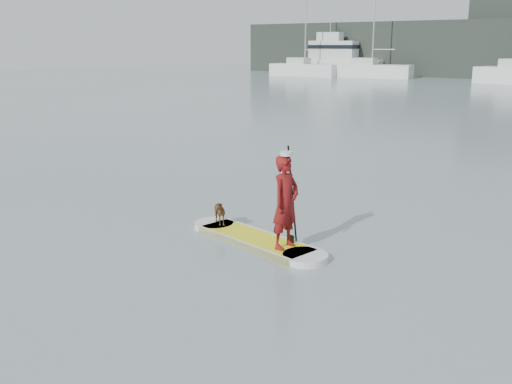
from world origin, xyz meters
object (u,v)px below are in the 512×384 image
Objects in this scene: paddleboard at (256,240)px; dog at (217,212)px; paddler at (286,202)px; motor_yacht_b at (338,59)px; sailboat_a at (304,69)px; sailboat_b at (371,69)px.

dog is at bearing 180.00° from paddleboard.
paddler is 59.41m from motor_yacht_b.
motor_yacht_b is at bearing 127.25° from paddleboard.
sailboat_b is at bearing 11.90° from sailboat_a.
motor_yacht_b is at bearing 66.68° from sailboat_a.
dog is at bearing 83.65° from paddler.
dog is 0.05× the size of sailboat_a.
paddleboard is at bearing -68.29° from dog.
sailboat_b is (-22.98, 49.02, 0.82)m from paddleboard.
sailboat_a is 0.91× the size of sailboat_b.
sailboat_a reaches higher than paddler.
dog is at bearing -62.89° from sailboat_a.
sailboat_b is at bearing -34.93° from motor_yacht_b.
motor_yacht_b is (-29.39, 51.62, 0.84)m from paddler.
sailboat_a reaches higher than motor_yacht_b.
paddleboard is 0.32× the size of motor_yacht_b.
dog is 0.06× the size of motor_yacht_b.
sailboat_b reaches higher than paddleboard.
paddler reaches higher than dog.
paddleboard is 0.26× the size of sailboat_b.
sailboat_b reaches higher than motor_yacht_b.
dog reaches higher than paddleboard.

